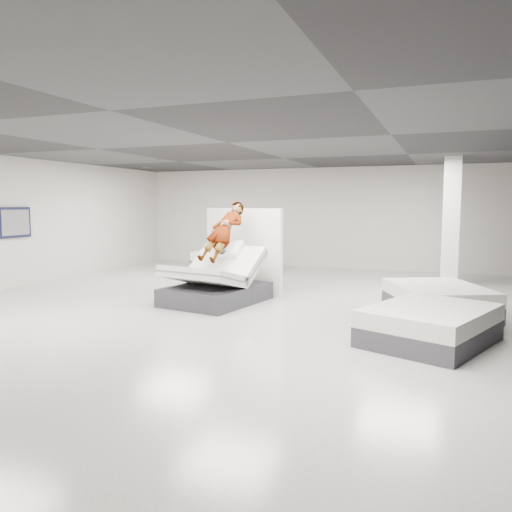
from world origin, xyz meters
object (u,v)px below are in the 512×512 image
Objects in this scene: flat_bed_right_far at (438,300)px; divider_panel at (243,251)px; flat_bed_right_near at (430,325)px; flat_bed_left_far at (235,261)px; hero_bed at (216,284)px; column at (451,222)px; person at (224,242)px; wall_poster at (15,222)px; remote at (223,252)px.

divider_panel is at bearing 169.53° from flat_bed_right_far.
flat_bed_left_far is at bearing 132.88° from flat_bed_right_near.
flat_bed_right_far reaches higher than flat_bed_right_near.
flat_bed_left_far is at bearing 108.96° from hero_bed.
column reaches higher than flat_bed_right_far.
divider_panel is 5.23m from column.
hero_bed is 0.97× the size of flat_bed_right_near.
person is at bearing 155.92° from flat_bed_right_near.
hero_bed is 1.42× the size of person.
hero_bed is 1.43m from divider_panel.
wall_poster is (-5.48, -0.31, 0.34)m from person.
wall_poster is at bearing -166.87° from person.
column is 10.71m from wall_poster.
remote is 5.66m from wall_poster.
column is (4.46, 3.69, 0.34)m from person.
flat_bed_right_far is (4.28, 0.21, -0.99)m from person.
wall_poster reaches higher than divider_panel.
divider_panel is at bearing 145.55° from flat_bed_right_near.
flat_bed_right_far is 1.04× the size of flat_bed_left_far.
flat_bed_right_near is 1.02× the size of flat_bed_left_far.
column reaches higher than wall_poster.
hero_bed is at bearing -138.44° from column.
flat_bed_right_far is 7.35m from flat_bed_left_far.
column is (4.51, 4.00, 1.20)m from hero_bed.
flat_bed_right_near is at bearing -10.41° from remote.
flat_bed_left_far is 2.46× the size of wall_poster.
column is at bearing 87.01° from flat_bed_right_far.
hero_bed is 0.95× the size of flat_bed_right_far.
wall_poster is at bearing -176.96° from flat_bed_right_far.
person is 4.89m from flat_bed_left_far.
person is 0.68× the size of flat_bed_right_near.
column reaches higher than flat_bed_left_far.
column reaches higher than hero_bed.
flat_bed_right_near is 9.90m from wall_poster.
remote is 5.95m from column.
remote is 4.40m from flat_bed_right_near.
person is 1.03m from divider_panel.
flat_bed_right_far is at bearing 88.22° from flat_bed_right_near.
flat_bed_right_far is at bearing 3.04° from wall_poster.
remote reaches higher than flat_bed_left_far.
flat_bed_left_far is (-5.91, 6.37, 0.03)m from flat_bed_right_near.
flat_bed_right_near is at bearing -14.19° from person.
wall_poster is (-5.63, 0.07, 0.53)m from remote.
column is (6.16, -0.80, 1.30)m from flat_bed_left_far.
flat_bed_left_far is 0.73× the size of column.
hero_bed is at bearing -71.04° from flat_bed_left_far.
wall_poster is (-3.77, -4.80, 1.30)m from flat_bed_left_far.
flat_bed_right_near is 8.69m from flat_bed_left_far.
flat_bed_right_far is at bearing 6.84° from hero_bed.
column is at bearing 87.46° from flat_bed_right_near.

